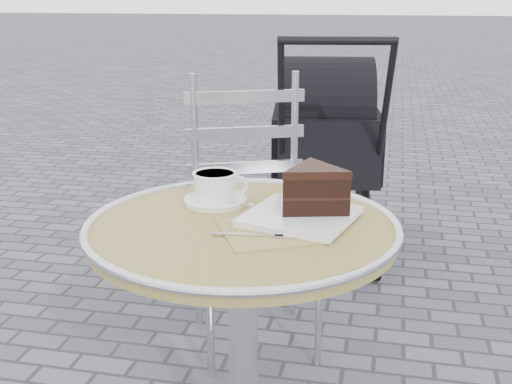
% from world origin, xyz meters
% --- Properties ---
extents(cafe_table, '(0.72, 0.72, 0.74)m').
position_xyz_m(cafe_table, '(0.00, 0.00, 0.57)').
color(cafe_table, silver).
rests_on(cafe_table, ground).
extents(cappuccino_set, '(0.18, 0.15, 0.08)m').
position_xyz_m(cappuccino_set, '(-0.10, 0.14, 0.77)').
color(cappuccino_set, white).
rests_on(cappuccino_set, cafe_table).
extents(cake_plate_set, '(0.34, 0.36, 0.12)m').
position_xyz_m(cake_plate_set, '(0.15, 0.07, 0.79)').
color(cake_plate_set, '#A08657').
rests_on(cake_plate_set, cafe_table).
extents(bistro_chair, '(0.57, 0.57, 0.97)m').
position_xyz_m(bistro_chair, '(-0.17, 0.81, 0.60)').
color(bistro_chair, silver).
rests_on(bistro_chair, ground).
extents(baby_stroller, '(0.62, 1.10, 1.08)m').
position_xyz_m(baby_stroller, '(0.01, 1.72, 0.49)').
color(baby_stroller, black).
rests_on(baby_stroller, ground).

